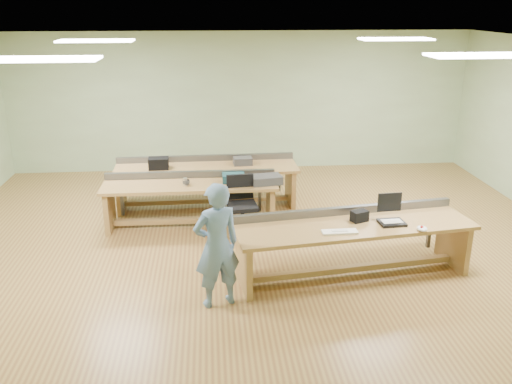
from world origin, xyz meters
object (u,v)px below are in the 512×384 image
parts_bin_teal (234,178)px  workbench_front (353,236)px  workbench_mid (191,194)px  drinks_can (185,182)px  parts_bin_grey (266,180)px  mug (186,183)px  person (217,246)px  camera_bag (359,216)px  laptop_base (392,223)px  task_chair (242,214)px  workbench_back (207,176)px

parts_bin_teal → workbench_front: bearing=-52.0°
workbench_mid → drinks_can: drinks_can is taller
parts_bin_grey → mug: parts_bin_grey is taller
person → camera_bag: 2.07m
parts_bin_grey → drinks_can: size_ratio=3.88×
workbench_mid → parts_bin_grey: 1.28m
person → parts_bin_teal: 2.61m
drinks_can → laptop_base: bearing=-33.5°
mug → drinks_can: size_ratio=0.91×
camera_bag → laptop_base: bearing=-40.9°
drinks_can → camera_bag: bearing=-35.7°
task_chair → mug: (-0.88, 0.33, 0.44)m
workbench_back → person: size_ratio=2.08×
parts_bin_teal → drinks_can: (-0.79, -0.14, -0.00)m
workbench_back → parts_bin_grey: parts_bin_grey is taller
task_chair → parts_bin_grey: size_ratio=1.95×
laptop_base → task_chair: (-1.92, 1.55, -0.42)m
laptop_base → camera_bag: camera_bag is taller
laptop_base → drinks_can: drinks_can is taller
laptop_base → parts_bin_teal: (-2.03, 2.01, 0.05)m
task_chair → parts_bin_teal: task_chair is taller
camera_bag → workbench_front: bearing=-164.8°
workbench_mid → person: 2.61m
workbench_front → mug: workbench_front is taller
camera_bag → mug: size_ratio=1.91×
camera_bag → task_chair: 2.12m
workbench_front → person: person is taller
workbench_back → person: (0.13, -3.51, 0.23)m
workbench_front → drinks_can: bearing=134.1°
mug → parts_bin_teal: bearing=9.5°
workbench_front → task_chair: (-1.41, 1.49, -0.21)m
workbench_back → task_chair: bearing=-69.2°
workbench_mid → workbench_back: 0.98m
parts_bin_grey → mug: 1.31m
task_chair → mug: bearing=153.2°
workbench_mid → workbench_back: size_ratio=0.86×
camera_bag → mug: camera_bag is taller
workbench_mid → camera_bag: bearing=-38.3°
task_chair → workbench_back: bearing=105.6°
workbench_back → mug: 1.13m
workbench_mid → parts_bin_teal: bearing=1.7°
laptop_base → mug: (-2.81, 1.88, 0.03)m
laptop_base → workbench_back: bearing=126.2°
workbench_back → parts_bin_teal: parts_bin_teal is taller
workbench_back → mug: bearing=-108.3°
laptop_base → mug: size_ratio=2.90×
person → parts_bin_grey: (0.86, 2.44, 0.02)m
workbench_front → camera_bag: camera_bag is taller
person → laptop_base: person is taller
mug → drinks_can: 0.03m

